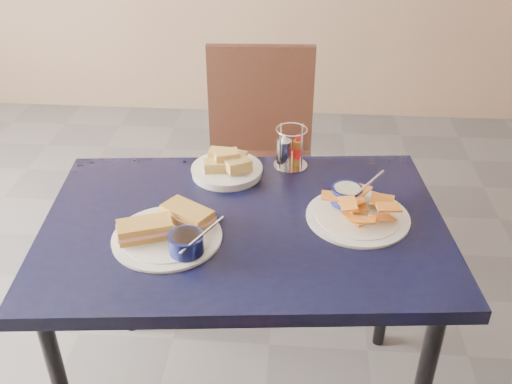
# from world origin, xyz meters

# --- Properties ---
(dining_table) EXTENTS (1.18, 0.85, 0.75)m
(dining_table) POSITION_xyz_m (-0.06, 0.06, 0.68)
(dining_table) COLOR black
(dining_table) RESTS_ON ground
(chair_far) EXTENTS (0.47, 0.45, 0.94)m
(chair_far) POSITION_xyz_m (-0.08, 0.92, 0.54)
(chair_far) COLOR black
(chair_far) RESTS_ON ground
(sandwich_plate) EXTENTS (0.31, 0.29, 0.12)m
(sandwich_plate) POSITION_xyz_m (-0.25, -0.03, 0.77)
(sandwich_plate) COLOR white
(sandwich_plate) RESTS_ON dining_table
(plantain_plate) EXTENTS (0.29, 0.29, 0.12)m
(plantain_plate) POSITION_xyz_m (0.24, 0.12, 0.77)
(plantain_plate) COLOR white
(plantain_plate) RESTS_ON dining_table
(bread_basket) EXTENTS (0.22, 0.22, 0.08)m
(bread_basket) POSITION_xyz_m (-0.14, 0.32, 0.78)
(bread_basket) COLOR white
(bread_basket) RESTS_ON dining_table
(condiment_caddy) EXTENTS (0.11, 0.11, 0.14)m
(condiment_caddy) POSITION_xyz_m (0.05, 0.38, 0.81)
(condiment_caddy) COLOR silver
(condiment_caddy) RESTS_ON dining_table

